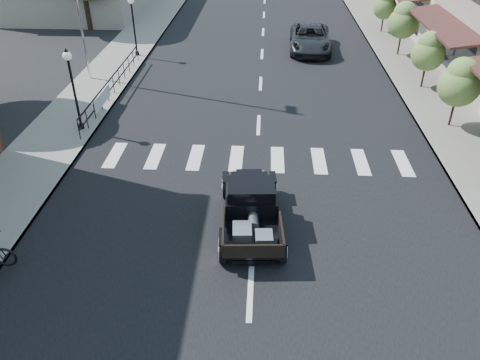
{
  "coord_description": "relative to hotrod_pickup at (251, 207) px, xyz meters",
  "views": [
    {
      "loc": [
        0.21,
        -11.72,
        9.17
      ],
      "look_at": [
        -0.49,
        0.94,
        1.0
      ],
      "focal_mm": 35.0,
      "sensor_mm": 36.0,
      "label": 1
    }
  ],
  "objects": [
    {
      "name": "hotrod_pickup",
      "position": [
        0.0,
        0.0,
        0.0
      ],
      "size": [
        2.33,
        4.49,
        1.51
      ],
      "primitive_type": null,
      "rotation": [
        0.0,
        0.0,
        0.07
      ],
      "color": "black",
      "rests_on": "ground"
    },
    {
      "name": "small_tree_e",
      "position": [
        8.39,
        22.33,
        0.7
      ],
      "size": [
        1.57,
        1.57,
        2.61
      ],
      "primitive_type": null,
      "color": "#5C7937",
      "rests_on": "sidewalk_right"
    },
    {
      "name": "sidewalk_left",
      "position": [
        -8.41,
        15.21,
        -0.68
      ],
      "size": [
        3.0,
        80.0,
        0.15
      ],
      "primitive_type": "cube",
      "color": "gray",
      "rests_on": "ground"
    },
    {
      "name": "banner",
      "position": [
        -7.13,
        8.21,
        -0.31
      ],
      "size": [
        0.04,
        2.2,
        0.6
      ],
      "primitive_type": null,
      "color": "silver",
      "rests_on": "sidewalk_left"
    },
    {
      "name": "small_tree_b",
      "position": [
        8.39,
        7.41,
        0.84
      ],
      "size": [
        1.73,
        1.73,
        2.88
      ],
      "primitive_type": null,
      "color": "#5C7937",
      "rests_on": "sidewalk_right"
    },
    {
      "name": "road",
      "position": [
        0.09,
        15.21,
        -0.75
      ],
      "size": [
        14.0,
        80.0,
        0.02
      ],
      "primitive_type": "cube",
      "color": "black",
      "rests_on": "ground"
    },
    {
      "name": "road_markings",
      "position": [
        0.09,
        10.21,
        -0.76
      ],
      "size": [
        12.0,
        60.0,
        0.06
      ],
      "primitive_type": null,
      "color": "silver",
      "rests_on": "ground"
    },
    {
      "name": "sidewalk_right",
      "position": [
        8.59,
        15.21,
        -0.68
      ],
      "size": [
        3.0,
        80.0,
        0.15
      ],
      "primitive_type": "cube",
      "color": "gray",
      "rests_on": "ground"
    },
    {
      "name": "ground",
      "position": [
        0.09,
        0.21,
        -0.76
      ],
      "size": [
        120.0,
        120.0,
        0.0
      ],
      "primitive_type": "plane",
      "color": "black",
      "rests_on": "ground"
    },
    {
      "name": "second_car",
      "position": [
        3.09,
        18.18,
        -0.01
      ],
      "size": [
        2.68,
        5.47,
        1.5
      ],
      "primitive_type": "imported",
      "rotation": [
        0.0,
        0.0,
        -0.04
      ],
      "color": "black",
      "rests_on": "ground"
    },
    {
      "name": "lamp_post_c",
      "position": [
        -7.51,
        16.21,
        1.13
      ],
      "size": [
        0.36,
        0.36,
        3.47
      ],
      "primitive_type": null,
      "color": "black",
      "rests_on": "sidewalk_left"
    },
    {
      "name": "small_tree_c",
      "position": [
        8.39,
        11.9,
        0.76
      ],
      "size": [
        1.63,
        1.63,
        2.72
      ],
      "primitive_type": null,
      "color": "#5C7937",
      "rests_on": "sidewalk_right"
    },
    {
      "name": "lamp_post_b",
      "position": [
        -7.51,
        6.21,
        1.13
      ],
      "size": [
        0.36,
        0.36,
        3.47
      ],
      "primitive_type": null,
      "color": "black",
      "rests_on": "sidewalk_left"
    },
    {
      "name": "small_tree_d",
      "position": [
        8.39,
        17.23,
        0.89
      ],
      "size": [
        1.8,
        1.8,
        2.99
      ],
      "primitive_type": null,
      "color": "#5C7937",
      "rests_on": "sidewalk_right"
    },
    {
      "name": "railing",
      "position": [
        -7.21,
        10.21,
        -0.11
      ],
      "size": [
        0.08,
        10.0,
        1.0
      ],
      "primitive_type": null,
      "color": "black",
      "rests_on": "sidewalk_left"
    }
  ]
}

